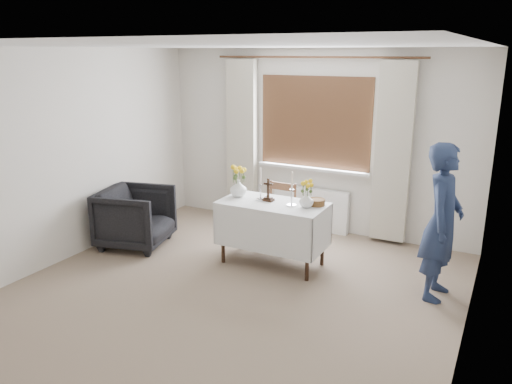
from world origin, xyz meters
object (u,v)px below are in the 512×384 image
Objects in this scene: flower_vase_right at (306,200)px; wooden_chair at (277,218)px; person at (442,222)px; altar_table at (273,234)px; armchair at (136,217)px; flower_vase_left at (238,188)px; wooden_cross at (268,190)px.

wooden_chair is at bearing 145.03° from flower_vase_right.
person is 9.53× the size of flower_vase_right.
altar_table is 7.34× the size of flower_vase_right.
flower_vase_left is (1.35, 0.33, 0.48)m from armchair.
armchair is (-1.83, -0.29, 0.00)m from altar_table.
altar_table is 0.69m from flower_vase_left.
wooden_chair is 0.78m from flower_vase_right.
wooden_cross reaches higher than altar_table.
armchair is at bearing -171.03° from altar_table.
armchair is 1.47m from flower_vase_left.
person is 7.70× the size of flower_vase_left.
wooden_chair is at bearing 108.87° from altar_table.
flower_vase_right is at bearing 2.31° from altar_table.
flower_vase_right is (0.89, -0.03, -0.02)m from flower_vase_left.
person is 1.94m from wooden_cross.
armchair is at bearing -172.24° from flower_vase_right.
flower_vase_left is at bearing 174.61° from altar_table.
wooden_cross is 1.62× the size of flower_vase_right.
armchair is 3.09× the size of wooden_cross.
flower_vase_left is 1.24× the size of flower_vase_right.
armchair is 3.72m from person.
wooden_chair is (-0.14, 0.40, 0.05)m from altar_table.
altar_table is at bearing 94.92° from person.
flower_vase_right is at bearing -1.87° from flower_vase_left.
armchair is at bearing -156.66° from wooden_chair.
person is (3.68, 0.35, 0.42)m from armchair.
person is 2.34m from flower_vase_left.
person is (1.85, 0.06, 0.42)m from altar_table.
wooden_chair is 1.83m from armchair.
person is 5.88× the size of wooden_cross.
altar_table is at bearing -95.27° from armchair.
flower_vase_right is at bearing -33.68° from wooden_chair.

